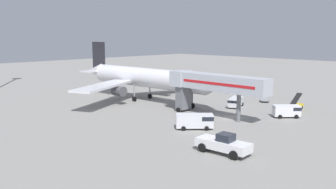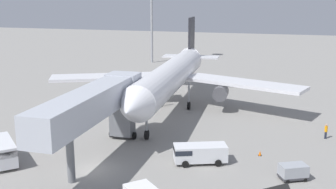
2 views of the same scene
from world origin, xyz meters
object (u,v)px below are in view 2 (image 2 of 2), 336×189
(airplane_at_gate, at_px, (172,75))
(baggage_cart_rear_right, at_px, (293,171))
(service_van_near_right, at_px, (199,153))
(jet_bridge, at_px, (97,104))
(service_van_outer_right, at_px, (3,151))
(ground_crew_worker_foreground, at_px, (326,131))
(safety_cone_alpha, at_px, (260,153))

(airplane_at_gate, bearing_deg, baggage_cart_rear_right, -49.83)
(service_van_near_right, distance_m, baggage_cart_rear_right, 9.04)
(jet_bridge, bearing_deg, airplane_at_gate, 83.94)
(service_van_outer_right, distance_m, baggage_cart_rear_right, 27.64)
(baggage_cart_rear_right, height_order, ground_crew_worker_foreground, ground_crew_worker_foreground)
(airplane_at_gate, distance_m, jet_bridge, 20.20)
(jet_bridge, relative_size, baggage_cart_rear_right, 6.93)
(baggage_cart_rear_right, bearing_deg, jet_bridge, -179.26)
(service_van_near_right, xyz_separation_m, safety_cone_alpha, (5.70, 3.64, -0.81))
(jet_bridge, distance_m, service_van_outer_right, 10.25)
(airplane_at_gate, height_order, service_van_near_right, airplane_at_gate)
(airplane_at_gate, xyz_separation_m, service_van_near_right, (7.81, -18.47, -3.91))
(service_van_near_right, bearing_deg, jet_bridge, -170.81)
(service_van_outer_right, bearing_deg, airplane_at_gate, 66.08)
(jet_bridge, bearing_deg, baggage_cart_rear_right, 0.74)
(airplane_at_gate, distance_m, ground_crew_worker_foreground, 22.10)
(baggage_cart_rear_right, bearing_deg, service_van_outer_right, -171.57)
(service_van_near_right, xyz_separation_m, baggage_cart_rear_right, (8.93, -1.37, -0.29))
(service_van_near_right, relative_size, ground_crew_worker_foreground, 3.15)
(jet_bridge, height_order, service_van_near_right, jet_bridge)
(airplane_at_gate, bearing_deg, service_van_near_right, -67.07)
(service_van_near_right, bearing_deg, airplane_at_gate, 112.93)
(airplane_at_gate, bearing_deg, ground_crew_worker_foreground, -19.97)
(service_van_outer_right, relative_size, ground_crew_worker_foreground, 3.05)
(ground_crew_worker_foreground, xyz_separation_m, safety_cone_alpha, (-6.90, -7.41, -0.67))
(baggage_cart_rear_right, height_order, safety_cone_alpha, baggage_cart_rear_right)
(airplane_at_gate, xyz_separation_m, jet_bridge, (-2.13, -20.08, 0.69))
(service_van_outer_right, xyz_separation_m, service_van_near_right, (18.41, 5.42, -0.23))
(airplane_at_gate, distance_m, safety_cone_alpha, 20.61)
(baggage_cart_rear_right, relative_size, ground_crew_worker_foreground, 1.59)
(service_van_outer_right, bearing_deg, ground_crew_worker_foreground, 27.97)
(service_van_outer_right, xyz_separation_m, safety_cone_alpha, (24.11, 9.06, -1.05))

